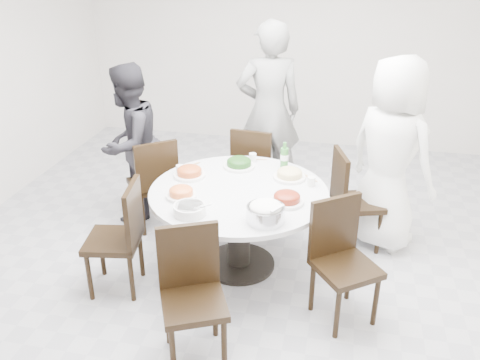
% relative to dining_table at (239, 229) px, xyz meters
% --- Properties ---
extents(floor, '(6.00, 6.00, 0.01)m').
position_rel_dining_table_xyz_m(floor, '(0.19, 0.20, -0.38)').
color(floor, '#AEAEB3').
rests_on(floor, ground).
extents(wall_back, '(6.00, 0.01, 2.80)m').
position_rel_dining_table_xyz_m(wall_back, '(0.19, 3.20, 1.02)').
color(wall_back, silver).
rests_on(wall_back, ground).
extents(dining_table, '(1.50, 1.50, 0.75)m').
position_rel_dining_table_xyz_m(dining_table, '(0.00, 0.00, 0.00)').
color(dining_table, silver).
rests_on(dining_table, floor).
extents(chair_ne, '(0.53, 0.53, 0.95)m').
position_rel_dining_table_xyz_m(chair_ne, '(1.00, 0.57, 0.10)').
color(chair_ne, black).
rests_on(chair_ne, floor).
extents(chair_n, '(0.46, 0.46, 0.95)m').
position_rel_dining_table_xyz_m(chair_n, '(-0.05, 1.08, 0.10)').
color(chair_n, black).
rests_on(chair_n, floor).
extents(chair_nw, '(0.59, 0.59, 0.95)m').
position_rel_dining_table_xyz_m(chair_nw, '(-0.99, 0.54, 0.10)').
color(chair_nw, black).
rests_on(chair_nw, floor).
extents(chair_sw, '(0.48, 0.48, 0.95)m').
position_rel_dining_table_xyz_m(chair_sw, '(-0.92, -0.52, 0.10)').
color(chair_sw, black).
rests_on(chair_sw, floor).
extents(chair_s, '(0.56, 0.56, 0.95)m').
position_rel_dining_table_xyz_m(chair_s, '(-0.06, -1.13, 0.10)').
color(chair_s, black).
rests_on(chair_s, floor).
extents(chair_se, '(0.59, 0.59, 0.95)m').
position_rel_dining_table_xyz_m(chair_se, '(0.92, -0.51, 0.10)').
color(chair_se, black).
rests_on(chair_se, floor).
extents(diner_right, '(1.04, 0.99, 1.79)m').
position_rel_dining_table_xyz_m(diner_right, '(1.24, 0.69, 0.52)').
color(diner_right, white).
rests_on(diner_right, floor).
extents(diner_middle, '(0.81, 0.65, 1.94)m').
position_rel_dining_table_xyz_m(diner_middle, '(0.01, 1.50, 0.59)').
color(diner_middle, black).
rests_on(diner_middle, floor).
extents(diner_left, '(0.74, 0.88, 1.60)m').
position_rel_dining_table_xyz_m(diner_left, '(-1.27, 0.69, 0.42)').
color(diner_left, black).
rests_on(diner_left, floor).
extents(dish_greens, '(0.29, 0.29, 0.07)m').
position_rel_dining_table_xyz_m(dish_greens, '(-0.10, 0.46, 0.41)').
color(dish_greens, white).
rests_on(dish_greens, dining_table).
extents(dish_pale, '(0.28, 0.28, 0.08)m').
position_rel_dining_table_xyz_m(dish_pale, '(0.39, 0.32, 0.41)').
color(dish_pale, white).
rests_on(dish_pale, dining_table).
extents(dish_orange, '(0.28, 0.28, 0.08)m').
position_rel_dining_table_xyz_m(dish_orange, '(-0.48, 0.17, 0.41)').
color(dish_orange, white).
rests_on(dish_orange, dining_table).
extents(dish_redbrown, '(0.27, 0.27, 0.07)m').
position_rel_dining_table_xyz_m(dish_redbrown, '(0.42, -0.14, 0.41)').
color(dish_redbrown, white).
rests_on(dish_redbrown, dining_table).
extents(dish_tofu, '(0.25, 0.25, 0.06)m').
position_rel_dining_table_xyz_m(dish_tofu, '(-0.43, -0.22, 0.41)').
color(dish_tofu, white).
rests_on(dish_tofu, dining_table).
extents(rice_bowl, '(0.28, 0.28, 0.12)m').
position_rel_dining_table_xyz_m(rice_bowl, '(0.30, -0.47, 0.44)').
color(rice_bowl, silver).
rests_on(rice_bowl, dining_table).
extents(soup_bowl, '(0.25, 0.25, 0.08)m').
position_rel_dining_table_xyz_m(soup_bowl, '(-0.28, -0.48, 0.41)').
color(soup_bowl, white).
rests_on(soup_bowl, dining_table).
extents(beverage_bottle, '(0.07, 0.07, 0.25)m').
position_rel_dining_table_xyz_m(beverage_bottle, '(0.31, 0.53, 0.50)').
color(beverage_bottle, '#32772F').
rests_on(beverage_bottle, dining_table).
extents(tea_cups, '(0.07, 0.07, 0.08)m').
position_rel_dining_table_xyz_m(tea_cups, '(0.04, 0.66, 0.42)').
color(tea_cups, white).
rests_on(tea_cups, dining_table).
extents(chopsticks, '(0.24, 0.04, 0.01)m').
position_rel_dining_table_xyz_m(chopsticks, '(0.03, 0.67, 0.38)').
color(chopsticks, tan).
rests_on(chopsticks, dining_table).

